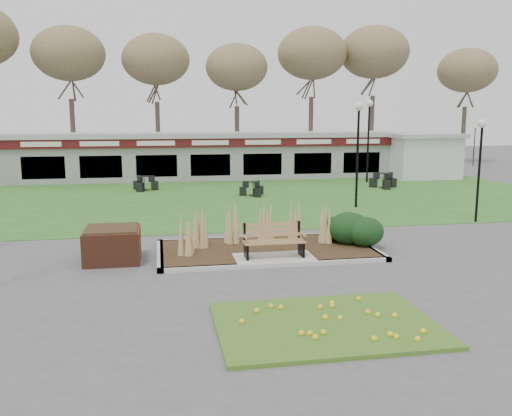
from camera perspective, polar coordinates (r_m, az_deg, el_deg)
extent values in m
plane|color=#515154|center=(14.96, 2.02, -5.79)|extent=(100.00, 100.00, 0.00)
cube|color=#2E631F|center=(26.57, -3.45, 1.13)|extent=(34.00, 16.00, 0.02)
cube|color=#3C6B1E|center=(10.73, 7.33, -12.07)|extent=(4.20, 3.00, 0.08)
cube|color=#332814|center=(16.08, 1.12, -4.45)|extent=(6.22, 3.22, 0.12)
cube|color=#B7B7B2|center=(14.56, 2.37, -5.99)|extent=(6.40, 0.18, 0.12)
cube|color=#B7B7B2|center=(17.62, 0.09, -3.18)|extent=(6.40, 0.18, 0.12)
cube|color=#B7B7B2|center=(15.79, -10.06, -4.88)|extent=(0.18, 3.40, 0.12)
cube|color=#B7B7B2|center=(16.95, 11.51, -3.90)|extent=(0.18, 3.40, 0.12)
cube|color=#B7B7B2|center=(15.09, 1.90, -5.40)|extent=(2.20, 1.20, 0.13)
cone|color=tan|center=(16.08, -5.82, -2.18)|extent=(0.36, 0.36, 1.15)
cone|color=tan|center=(16.57, -2.47, -1.78)|extent=(0.36, 0.36, 1.15)
cone|color=tan|center=(16.94, 1.13, -1.52)|extent=(0.36, 0.36, 1.15)
cone|color=tan|center=(16.94, 4.25, -1.54)|extent=(0.36, 0.36, 1.15)
cone|color=tan|center=(16.78, 7.23, -1.70)|extent=(0.36, 0.36, 1.15)
cone|color=tan|center=(15.27, -7.46, -2.86)|extent=(0.36, 0.36, 1.15)
ellipsoid|color=black|center=(16.84, 9.70, -2.10)|extent=(1.21, 1.10, 0.99)
ellipsoid|color=black|center=(16.63, 11.46, -2.46)|extent=(1.10, 1.00, 0.90)
ellipsoid|color=black|center=(17.41, 10.07, -1.91)|extent=(1.06, 0.96, 0.86)
ellipsoid|color=black|center=(17.23, 8.19, -2.16)|extent=(0.92, 0.84, 0.76)
cube|color=olive|center=(14.97, 1.91, -3.57)|extent=(1.70, 0.57, 0.04)
cube|color=olive|center=(15.20, 1.67, -2.28)|extent=(1.70, 0.13, 0.44)
cube|color=black|center=(14.88, -1.04, -4.52)|extent=(0.06, 0.55, 0.42)
cube|color=black|center=(15.20, 4.79, -4.25)|extent=(0.06, 0.55, 0.42)
cube|color=black|center=(15.06, -1.23, -2.51)|extent=(0.06, 0.06, 0.50)
cube|color=black|center=(15.37, 4.53, -2.28)|extent=(0.06, 0.06, 0.50)
cube|color=olive|center=(14.76, -1.18, -3.04)|extent=(0.05, 0.50, 0.04)
cube|color=olive|center=(15.10, 4.98, -2.79)|extent=(0.05, 0.50, 0.04)
cube|color=brown|center=(15.56, -14.86, -3.80)|extent=(1.50, 1.50, 0.90)
cube|color=#332814|center=(15.46, -14.94, -2.11)|extent=(1.40, 1.40, 0.06)
cube|color=gray|center=(34.33, -5.05, 5.25)|extent=(24.00, 3.00, 2.60)
cube|color=#4D1012|center=(32.72, -4.83, 6.87)|extent=(24.00, 0.18, 0.55)
cube|color=#B5B5BA|center=(34.24, -5.09, 7.67)|extent=(24.60, 3.40, 0.30)
cube|color=silver|center=(32.61, -4.82, 6.86)|extent=(22.00, 0.02, 0.28)
cube|color=black|center=(32.91, -4.82, 4.53)|extent=(22.00, 0.10, 1.30)
cube|color=silver|center=(36.21, 17.14, 5.09)|extent=(4.00, 3.00, 2.60)
cube|color=#B5B5BA|center=(36.13, 17.25, 7.30)|extent=(4.40, 3.40, 0.25)
cylinder|color=#47382B|center=(42.52, -18.36, 7.41)|extent=(0.36, 0.36, 5.17)
ellipsoid|color=brown|center=(42.72, -18.80, 15.21)|extent=(5.24, 5.24, 3.93)
cylinder|color=#47382B|center=(42.11, -10.19, 7.74)|extent=(0.36, 0.36, 5.17)
ellipsoid|color=brown|center=(42.31, -10.43, 15.62)|extent=(5.24, 5.24, 3.93)
cylinder|color=#47382B|center=(42.54, -2.00, 7.90)|extent=(0.36, 0.36, 5.17)
ellipsoid|color=brown|center=(42.74, -2.05, 15.71)|extent=(5.24, 5.24, 3.93)
cylinder|color=#47382B|center=(43.80, 5.86, 7.91)|extent=(0.36, 0.36, 5.17)
ellipsoid|color=brown|center=(43.99, 6.00, 15.50)|extent=(5.24, 5.24, 3.93)
cylinder|color=#47382B|center=(45.82, 13.16, 7.79)|extent=(0.36, 0.36, 5.17)
ellipsoid|color=brown|center=(46.00, 13.45, 15.04)|extent=(5.24, 5.24, 3.93)
cylinder|color=#47382B|center=(48.50, 19.75, 7.58)|extent=(0.36, 0.36, 5.17)
ellipsoid|color=brown|center=(48.67, 20.15, 14.41)|extent=(5.24, 5.24, 3.93)
cylinder|color=black|center=(21.86, 22.40, 3.19)|extent=(0.09, 0.09, 3.55)
sphere|color=white|center=(21.75, 22.73, 8.21)|extent=(0.32, 0.32, 0.32)
cylinder|color=black|center=(23.81, 10.62, 5.02)|extent=(0.10, 0.10, 4.19)
sphere|color=white|center=(23.73, 10.79, 10.47)|extent=(0.38, 0.38, 0.38)
cylinder|color=black|center=(32.88, 11.71, 6.53)|extent=(0.11, 0.11, 4.48)
sphere|color=white|center=(32.83, 11.86, 10.74)|extent=(0.40, 0.40, 0.40)
cylinder|color=black|center=(29.51, -11.67, 1.87)|extent=(0.44, 0.44, 0.03)
cylinder|color=black|center=(29.47, -11.69, 2.56)|extent=(0.05, 0.05, 0.73)
cylinder|color=black|center=(29.42, -11.72, 3.28)|extent=(0.61, 0.61, 0.03)
cube|color=black|center=(29.57, -10.62, 2.34)|extent=(0.40, 0.40, 0.47)
cube|color=black|center=(29.92, -12.34, 2.37)|extent=(0.48, 0.48, 0.47)
cube|color=black|center=(28.97, -12.09, 2.14)|extent=(0.44, 0.44, 0.47)
cylinder|color=black|center=(27.02, -0.31, 1.34)|extent=(0.41, 0.41, 0.03)
cylinder|color=black|center=(26.97, -0.31, 2.04)|extent=(0.05, 0.05, 0.67)
cylinder|color=black|center=(26.93, -0.31, 2.77)|extent=(0.56, 0.56, 0.02)
cube|color=black|center=(27.40, 0.34, 1.89)|extent=(0.45, 0.45, 0.43)
cube|color=black|center=(27.06, -1.38, 1.78)|extent=(0.40, 0.40, 0.43)
cube|color=black|center=(26.52, 0.12, 1.62)|extent=(0.38, 0.38, 0.43)
cylinder|color=black|center=(30.68, 13.29, 2.11)|extent=(0.48, 0.48, 0.03)
cylinder|color=black|center=(30.64, 13.32, 2.83)|extent=(0.05, 0.05, 0.79)
cylinder|color=black|center=(30.59, 13.35, 3.58)|extent=(0.66, 0.66, 0.03)
cube|color=black|center=(31.07, 14.12, 2.60)|extent=(0.48, 0.48, 0.50)
cube|color=black|center=(30.83, 12.24, 2.62)|extent=(0.52, 0.52, 0.50)
cube|color=black|center=(30.07, 13.57, 2.39)|extent=(0.43, 0.43, 0.50)
cylinder|color=black|center=(34.13, 21.86, 4.22)|extent=(0.06, 0.06, 2.20)
imported|color=#334BB5|center=(34.11, 21.89, 4.66)|extent=(2.13, 2.15, 1.57)
imported|color=#BCBCC1|center=(42.37, -23.65, 4.62)|extent=(4.82, 2.70, 1.55)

